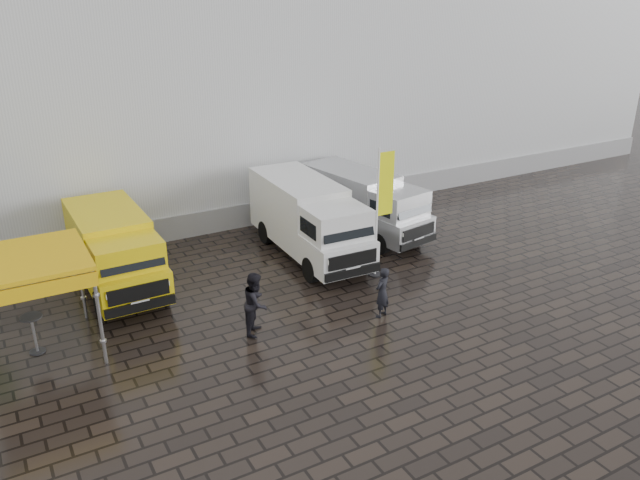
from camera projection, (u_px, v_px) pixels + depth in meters
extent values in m
plane|color=black|center=(379.00, 292.00, 20.94)|extent=(120.00, 120.00, 0.00)
cube|color=silver|center=(241.00, 59.00, 32.49)|extent=(44.00, 16.00, 12.00)
cube|color=gray|center=(316.00, 202.00, 28.07)|extent=(44.00, 0.15, 1.00)
cylinder|color=silver|center=(80.00, 277.00, 18.82)|extent=(0.10, 0.10, 2.77)
cylinder|color=silver|center=(100.00, 318.00, 16.50)|extent=(0.10, 0.10, 2.77)
cube|color=#D9A30B|center=(25.00, 259.00, 16.44)|extent=(3.08, 3.08, 0.12)
cube|color=#D9A30B|center=(34.00, 292.00, 15.33)|extent=(3.03, 0.04, 0.40)
cylinder|color=black|center=(375.00, 274.00, 22.20)|extent=(0.50, 0.50, 0.04)
cylinder|color=white|center=(377.00, 214.00, 21.34)|extent=(0.07, 0.07, 4.62)
cube|color=#EDF30C|center=(386.00, 184.00, 21.10)|extent=(0.60, 0.03, 2.22)
cylinder|color=black|center=(34.00, 334.00, 17.31)|extent=(0.60, 0.60, 1.14)
cube|color=black|center=(364.00, 196.00, 28.66)|extent=(0.82, 0.82, 1.12)
imported|color=black|center=(382.00, 292.00, 19.13)|extent=(0.71, 0.60, 1.64)
imported|color=black|center=(256.00, 303.00, 18.19)|extent=(1.15, 1.18, 1.92)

